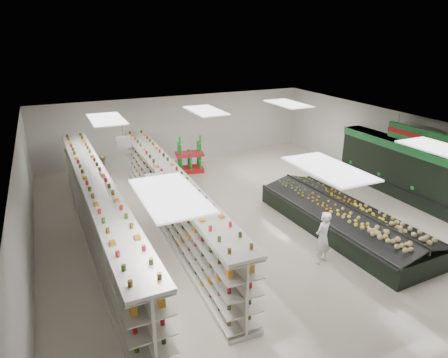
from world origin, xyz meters
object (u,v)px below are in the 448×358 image
gondola_center (171,202)px  soda_endcap (190,155)px  gondola_left (100,215)px  shopper_main (323,238)px  shopper_background (104,172)px  produce_island (343,218)px

gondola_center → soda_endcap: (2.46, 5.04, -0.13)m
gondola_left → soda_endcap: gondola_left is taller
shopper_main → shopper_background: shopper_main is taller
soda_endcap → shopper_background: (-3.99, -0.66, -0.03)m
gondola_left → gondola_center: (2.33, 0.14, -0.05)m
produce_island → shopper_background: size_ratio=4.31×
gondola_center → soda_endcap: 5.61m
gondola_left → shopper_main: 6.74m
soda_endcap → shopper_main: 8.98m
shopper_background → shopper_main: bearing=-140.2°
shopper_main → shopper_background: (-4.79, 8.29, -0.03)m
gondola_center → gondola_left: bearing=-175.2°
gondola_center → shopper_background: size_ratio=7.59×
gondola_center → produce_island: (5.12, -2.60, -0.48)m
gondola_center → shopper_background: bearing=110.5°
gondola_left → produce_island: gondola_left is taller
produce_island → shopper_background: (-6.65, 6.99, 0.32)m
gondola_left → produce_island: 7.86m
shopper_main → gondola_left: bearing=-53.2°
gondola_center → shopper_background: (-1.53, 4.38, -0.16)m
produce_island → gondola_left: bearing=161.7°
produce_island → soda_endcap: bearing=109.1°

